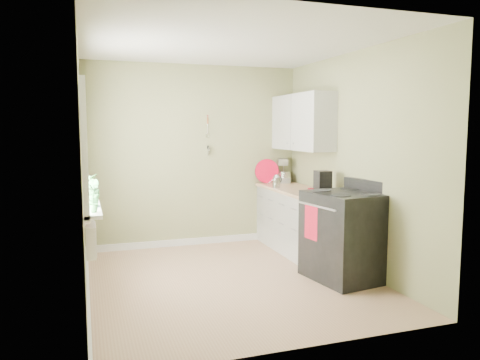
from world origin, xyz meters
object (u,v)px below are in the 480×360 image
object	(u,v)px
kettle	(277,181)
stove	(345,235)
stand_mixer	(283,171)
coffee_maker	(322,183)

from	to	relation	value
kettle	stove	bearing A→B (deg)	-81.34
stove	stand_mixer	world-z (taller)	stand_mixer
stove	kettle	size ratio (longest dim) A/B	6.10
stove	stand_mixer	bearing A→B (deg)	86.36
stove	coffee_maker	world-z (taller)	coffee_maker
stove	kettle	xyz separation A→B (m)	(-0.23, 1.50, 0.48)
stand_mixer	stove	bearing A→B (deg)	-93.64
stand_mixer	coffee_maker	xyz separation A→B (m)	(-0.07, -1.44, -0.03)
stove	stand_mixer	size ratio (longest dim) A/B	2.74
stove	kettle	distance (m)	1.59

